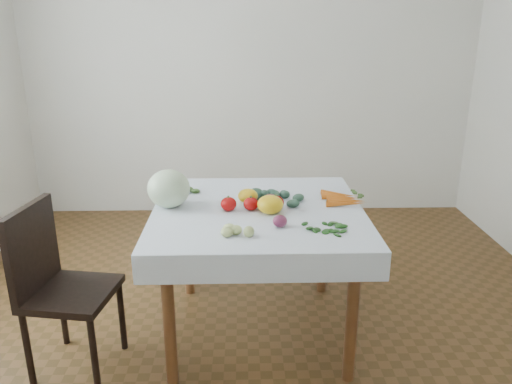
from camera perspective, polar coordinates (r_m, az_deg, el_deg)
ground at (r=3.03m, az=0.22°, el=-15.39°), size 4.00×4.00×0.00m
back_wall at (r=4.53m, az=-0.58°, el=14.24°), size 4.00×0.04×2.70m
table at (r=2.72m, az=0.24°, el=-3.91°), size 1.00×1.00×0.75m
tablecloth at (r=2.69m, az=0.24°, el=-1.95°), size 1.12×1.12×0.01m
chair at (r=2.70m, az=-22.02°, el=-9.14°), size 0.46×0.46×0.88m
cabbage at (r=2.72m, az=-9.95°, el=0.39°), size 0.23×0.23×0.21m
tomato_a at (r=2.65m, az=-3.15°, el=-1.38°), size 0.09×0.09×0.07m
tomato_b at (r=2.65m, az=-0.59°, el=-1.37°), size 0.10×0.10×0.07m
tomato_c at (r=2.66m, az=2.25°, el=-1.23°), size 0.10×0.10×0.08m
tomato_d at (r=2.65m, az=1.06°, el=-1.35°), size 0.08×0.08×0.07m
heirloom_back at (r=2.76m, az=-0.94°, el=-0.45°), size 0.11×0.11×0.08m
heirloom_front at (r=2.60m, az=1.64°, el=-1.43°), size 0.18×0.18×0.10m
onion_a at (r=2.68m, az=1.68°, el=-1.06°), size 0.11×0.11×0.08m
onion_b at (r=2.44m, az=2.76°, el=-3.33°), size 0.09×0.09×0.06m
tomatillo_cluster at (r=2.36m, az=-2.08°, el=-4.27°), size 0.15×0.10×0.04m
carrot_bunch at (r=2.83m, az=9.96°, el=-0.78°), size 0.21×0.24×0.03m
kale_bunch at (r=2.80m, az=2.00°, el=-0.63°), size 0.29×0.23×0.04m
basil_bunch at (r=2.44m, az=7.90°, el=-4.13°), size 0.22×0.18×0.01m
dill_bunch at (r=3.02m, az=-8.68°, el=0.49°), size 0.23×0.16×0.02m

